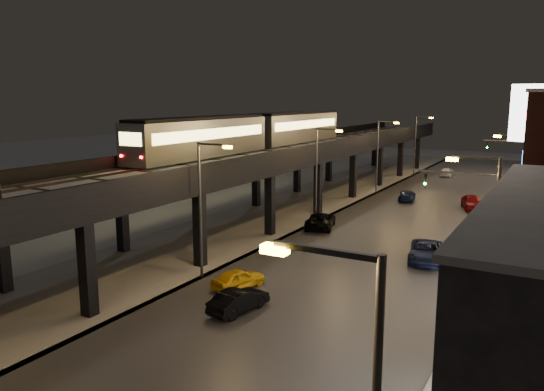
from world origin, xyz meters
The scene contains 28 objects.
ground centered at (0.00, 0.00, 0.00)m, with size 220.00×220.00×0.00m, color silver.
road_surface centered at (7.50, 35.00, 0.03)m, with size 17.00×120.00×0.06m, color #46474D.
sidewalk_right centered at (17.50, 35.00, 0.07)m, with size 4.00×120.00×0.14m, color #9FA1A8.
under_viaduct_pavement centered at (-6.00, 35.00, 0.03)m, with size 11.00×120.00×0.06m, color #9FA1A8.
elevated_viaduct centered at (-6.00, 31.84, 5.62)m, with size 9.00×100.00×6.30m.
viaduct_trackbed centered at (-6.01, 31.97, 6.39)m, with size 8.40×100.00×0.32m.
viaduct_parapet_streetside centered at (-1.65, 32.00, 6.85)m, with size 0.30×100.00×1.10m, color black.
viaduct_parapet_far centered at (-10.35, 32.00, 6.85)m, with size 0.30×100.00×1.10m, color black.
streetlight_left_1 centered at (-0.43, 13.00, 5.24)m, with size 2.57×0.28×9.00m.
streetlight_right_1 centered at (16.73, 13.00, 5.24)m, with size 2.56×0.28×9.00m.
streetlight_left_2 centered at (-0.43, 31.00, 5.24)m, with size 2.57×0.28×9.00m.
streetlight_right_2 centered at (16.73, 31.00, 5.24)m, with size 2.56×0.28×9.00m.
streetlight_left_3 centered at (-0.43, 49.00, 5.24)m, with size 2.57×0.28×9.00m.
streetlight_right_3 centered at (16.73, 49.00, 5.24)m, with size 2.56×0.28×9.00m.
streetlight_left_4 centered at (-0.43, 67.00, 5.24)m, with size 2.57×0.28×9.00m.
streetlight_right_4 centered at (16.73, 67.00, 5.24)m, with size 2.56×0.28×9.00m.
traffic_light_rig_a centered at (15.84, 22.00, 4.50)m, with size 6.10×0.34×7.00m.
traffic_light_rig_b centered at (15.84, 52.00, 4.50)m, with size 6.10×0.34×7.00m.
subway_train centered at (-8.50, 33.06, 8.36)m, with size 2.94×36.17×3.51m.
car_taxi centered at (2.52, 12.48, 0.62)m, with size 1.45×3.61×1.23m, color yellow.
car_near_white centered at (4.54, 9.41, 0.64)m, with size 1.36×3.91×1.29m, color black.
car_mid_silver centered at (0.61, 29.21, 0.70)m, with size 2.32×5.02×1.40m, color black.
car_mid_dark centered at (3.94, 46.04, 0.61)m, with size 1.72×4.24×1.23m, color #0E1A44.
car_far_white centered at (4.09, 68.02, 0.68)m, with size 1.60×3.99×1.36m, color white.
car_onc_dark centered at (11.43, 23.76, 0.71)m, with size 2.37×5.14×1.43m, color #19224B.
car_onc_red centered at (11.30, 44.50, 0.76)m, with size 1.80×4.48×1.52m, color maroon.
sign_citgo centered at (18.50, 12.74, 9.61)m, with size 2.60×0.39×12.37m.
sign_carwash centered at (18.50, 17.23, 6.38)m, with size 1.73×0.35×8.99m.
Camera 1 is at (19.76, -13.95, 11.77)m, focal length 35.00 mm.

